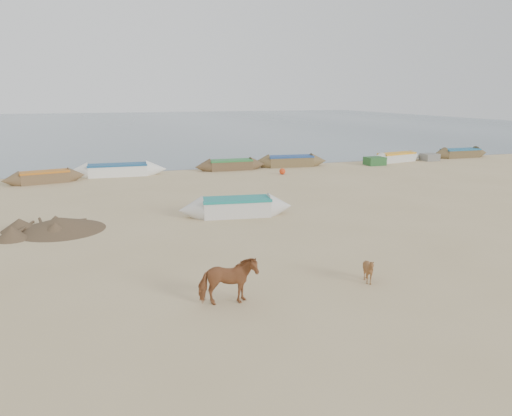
{
  "coord_description": "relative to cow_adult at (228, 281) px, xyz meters",
  "views": [
    {
      "loc": [
        -6.6,
        -15.12,
        5.66
      ],
      "look_at": [
        0.0,
        4.0,
        1.0
      ],
      "focal_mm": 35.0,
      "sensor_mm": 36.0,
      "label": 1
    }
  ],
  "objects": [
    {
      "name": "ground",
      "position": [
        3.15,
        2.8,
        -0.67
      ],
      "size": [
        140.0,
        140.0,
        0.0
      ],
      "primitive_type": "plane",
      "color": "tan",
      "rests_on": "ground"
    },
    {
      "name": "sea",
      "position": [
        3.15,
        84.8,
        -0.67
      ],
      "size": [
        160.0,
        160.0,
        0.0
      ],
      "primitive_type": "plane",
      "color": "slate",
      "rests_on": "ground"
    },
    {
      "name": "cow_adult",
      "position": [
        0.0,
        0.0,
        0.0
      ],
      "size": [
        1.67,
        0.91,
        1.35
      ],
      "primitive_type": "imported",
      "rotation": [
        0.0,
        0.0,
        1.45
      ],
      "color": "brown",
      "rests_on": "ground"
    },
    {
      "name": "calf_front",
      "position": [
        4.47,
        0.11,
        -0.26
      ],
      "size": [
        0.98,
        0.95,
        0.82
      ],
      "primitive_type": "imported",
      "rotation": [
        0.0,
        0.0,
        -1.05
      ],
      "color": "brown",
      "rests_on": "ground"
    },
    {
      "name": "near_canoe",
      "position": [
        3.14,
        9.64,
        -0.24
      ],
      "size": [
        5.53,
        2.03,
        0.86
      ],
      "primitive_type": null,
      "rotation": [
        0.0,
        0.0,
        -0.13
      ],
      "color": "silver",
      "rests_on": "ground"
    },
    {
      "name": "debris_pile",
      "position": [
        -4.63,
        9.7,
        -0.4
      ],
      "size": [
        4.37,
        4.37,
        0.54
      ],
      "primitive_type": "cone",
      "rotation": [
        0.0,
        0.0,
        0.2
      ],
      "color": "brown",
      "rests_on": "ground"
    },
    {
      "name": "waterline_canoes",
      "position": [
        2.65,
        23.68,
        -0.26
      ],
      "size": [
        55.52,
        4.15,
        0.92
      ],
      "color": "brown",
      "rests_on": "ground"
    },
    {
      "name": "beach_clutter",
      "position": [
        8.19,
        22.67,
        -0.38
      ],
      "size": [
        43.47,
        3.86,
        0.64
      ],
      "color": "#326A2F",
      "rests_on": "ground"
    }
  ]
}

